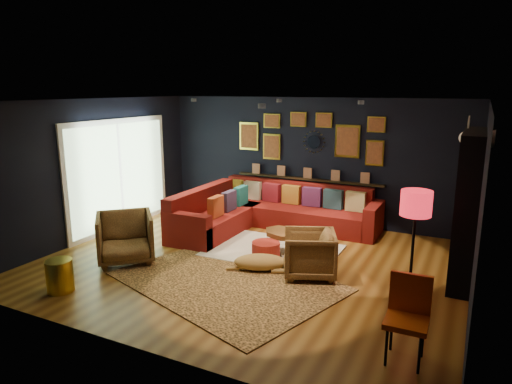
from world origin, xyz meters
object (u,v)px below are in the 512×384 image
at_px(pouf, 266,251).
at_px(gold_stool, 60,276).
at_px(armchair_right, 309,252).
at_px(orange_chair, 408,311).
at_px(dog, 260,259).
at_px(sectional, 263,213).
at_px(floor_lamp, 416,209).
at_px(coffee_table, 284,235).
at_px(armchair_left, 125,235).

height_order(pouf, gold_stool, gold_stool).
distance_m(armchair_right, orange_chair, 2.29).
bearing_deg(dog, armchair_right, -11.87).
distance_m(sectional, orange_chair, 4.76).
height_order(gold_stool, floor_lamp, floor_lamp).
height_order(gold_stool, dog, gold_stool).
xyz_separation_m(coffee_table, armchair_right, (0.70, -0.68, 0.05)).
distance_m(sectional, armchair_left, 2.90).
bearing_deg(pouf, floor_lamp, -6.20).
bearing_deg(orange_chair, armchair_left, 168.73).
height_order(coffee_table, pouf, coffee_table).
distance_m(coffee_table, armchair_right, 0.98).
bearing_deg(orange_chair, pouf, 142.60).
distance_m(armchair_left, armchair_right, 3.00).
height_order(coffee_table, armchair_left, armchair_left).
relative_size(armchair_right, dog, 0.69).
distance_m(coffee_table, armchair_left, 2.63).
height_order(sectional, gold_stool, sectional).
bearing_deg(dog, coffee_table, 63.51).
bearing_deg(gold_stool, dog, 40.69).
bearing_deg(pouf, coffee_table, 73.37).
xyz_separation_m(armchair_left, floor_lamp, (4.36, 0.76, 0.79)).
xyz_separation_m(armchair_left, orange_chair, (4.55, -0.81, 0.09)).
relative_size(coffee_table, dog, 0.81).
height_order(orange_chair, dog, orange_chair).
bearing_deg(orange_chair, floor_lamp, 95.51).
height_order(sectional, coffee_table, sectional).
height_order(armchair_right, orange_chair, orange_chair).
distance_m(armchair_right, dog, 0.78).
bearing_deg(coffee_table, armchair_left, -146.56).
distance_m(pouf, floor_lamp, 2.54).
relative_size(pouf, dog, 0.41).
distance_m(coffee_table, orange_chair, 3.27).
bearing_deg(sectional, armchair_right, -48.32).
height_order(sectional, armchair_left, armchair_left).
relative_size(pouf, orange_chair, 0.51).
bearing_deg(armchair_right, armchair_left, -97.77).
relative_size(pouf, gold_stool, 1.01).
relative_size(sectional, armchair_left, 3.83).
bearing_deg(armchair_right, orange_chair, 23.65).
relative_size(sectional, orange_chair, 3.76).
bearing_deg(gold_stool, orange_chair, 5.84).
distance_m(pouf, orange_chair, 3.10).
xyz_separation_m(sectional, armchair_right, (1.65, -1.85, 0.06)).
xyz_separation_m(sectional, coffee_table, (0.95, -1.17, 0.01)).
bearing_deg(pouf, orange_chair, -36.28).
distance_m(coffee_table, gold_stool, 3.54).
xyz_separation_m(orange_chair, dog, (-2.39, 1.42, -0.34)).
bearing_deg(orange_chair, dog, 148.11).
height_order(armchair_left, armchair_right, armchair_left).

